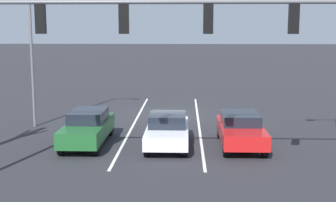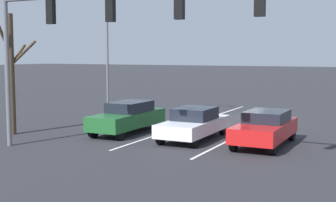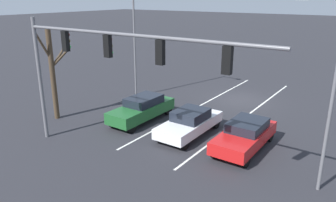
% 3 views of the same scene
% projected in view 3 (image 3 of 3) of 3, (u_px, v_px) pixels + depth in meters
% --- Properties ---
extents(ground_plane, '(240.00, 240.00, 0.00)m').
position_uv_depth(ground_plane, '(240.00, 100.00, 24.65)').
color(ground_plane, '#28282D').
extents(lane_stripe_left_divider, '(0.12, 17.49, 0.01)m').
position_uv_depth(lane_stripe_left_divider, '(248.00, 115.00, 21.55)').
color(lane_stripe_left_divider, silver).
rests_on(lane_stripe_left_divider, ground_plane).
extents(lane_stripe_center_divider, '(0.12, 17.49, 0.01)m').
position_uv_depth(lane_stripe_center_divider, '(201.00, 105.00, 23.47)').
color(lane_stripe_center_divider, silver).
rests_on(lane_stripe_center_divider, ground_plane).
extents(car_red_leftlane_front, '(1.84, 4.55, 1.44)m').
position_uv_depth(car_red_leftlane_front, '(245.00, 135.00, 16.60)').
color(car_red_leftlane_front, red).
rests_on(car_red_leftlane_front, ground_plane).
extents(car_white_midlane_front, '(1.82, 4.62, 1.43)m').
position_uv_depth(car_white_midlane_front, '(190.00, 122.00, 18.31)').
color(car_white_midlane_front, silver).
rests_on(car_white_midlane_front, ground_plane).
extents(car_darkgreen_rightlane_front, '(1.71, 4.79, 1.52)m').
position_uv_depth(car_darkgreen_rightlane_front, '(142.00, 108.00, 20.39)').
color(car_darkgreen_rightlane_front, '#1E5928').
rests_on(car_darkgreen_rightlane_front, ground_plane).
extents(traffic_signal_gantry, '(12.66, 0.37, 6.48)m').
position_uv_depth(traffic_signal_gantry, '(98.00, 57.00, 14.27)').
color(traffic_signal_gantry, slate).
rests_on(traffic_signal_gantry, ground_plane).
extents(street_lamp_right_shoulder, '(1.92, 0.24, 9.43)m').
position_uv_depth(street_lamp_right_shoulder, '(136.00, 26.00, 23.72)').
color(street_lamp_right_shoulder, slate).
rests_on(street_lamp_right_shoulder, ground_plane).
extents(street_lamp_left_shoulder, '(1.76, 0.24, 7.67)m').
position_uv_depth(street_lamp_left_shoulder, '(329.00, 83.00, 12.02)').
color(street_lamp_left_shoulder, slate).
rests_on(street_lamp_left_shoulder, ground_plane).
extents(bare_tree_near, '(1.05, 2.15, 5.73)m').
position_uv_depth(bare_tree_near, '(53.00, 71.00, 20.04)').
color(bare_tree_near, '#423323').
rests_on(bare_tree_near, ground_plane).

